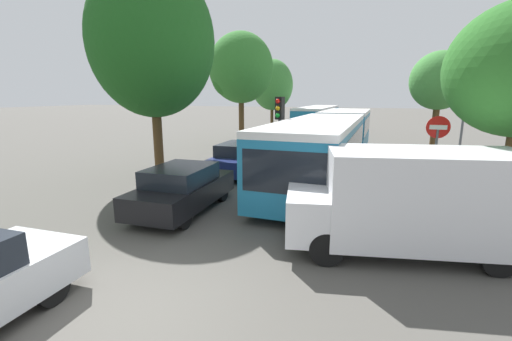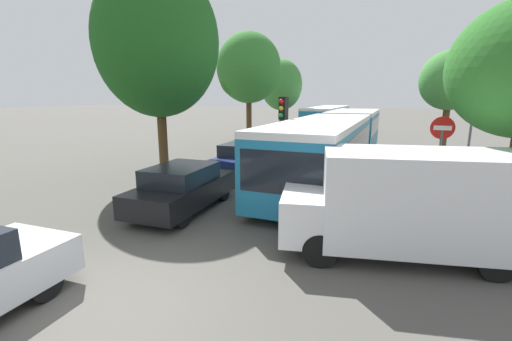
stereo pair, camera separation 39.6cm
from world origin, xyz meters
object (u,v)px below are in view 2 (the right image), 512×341
at_px(tree_left_distant, 282,86).
at_px(tree_right_mid, 450,81).
at_px(city_bus_rear, 327,118).
at_px(articulated_bus, 338,138).
at_px(traffic_light, 283,120).
at_px(queued_car_navy, 244,158).
at_px(tree_left_mid, 157,42).
at_px(no_entry_sign, 440,147).
at_px(tree_left_far, 247,70).
at_px(white_van, 409,201).
at_px(queued_car_black, 183,188).
at_px(queued_car_tan, 288,141).
at_px(direction_sign_post, 472,118).

distance_m(tree_left_distant, tree_right_mid, 14.01).
height_order(city_bus_rear, tree_left_distant, tree_left_distant).
relative_size(articulated_bus, traffic_light, 5.07).
bearing_deg(queued_car_navy, tree_left_mid, 117.73).
bearing_deg(tree_right_mid, no_entry_sign, -97.41).
height_order(no_entry_sign, tree_left_far, tree_left_far).
bearing_deg(tree_left_mid, white_van, -24.15).
height_order(tree_left_mid, tree_right_mid, tree_left_mid).
bearing_deg(white_van, tree_left_distant, -77.80).
bearing_deg(articulated_bus, white_van, 18.72).
bearing_deg(articulated_bus, queued_car_navy, -52.46).
distance_m(queued_car_black, no_entry_sign, 8.11).
xyz_separation_m(queued_car_black, white_van, (6.24, -0.76, 0.53)).
bearing_deg(tree_left_distant, white_van, -65.80).
xyz_separation_m(queued_car_tan, traffic_light, (1.76, -6.69, 1.77)).
bearing_deg(white_van, articulated_bus, -84.19).
distance_m(queued_car_tan, tree_left_far, 5.75).
distance_m(articulated_bus, direction_sign_post, 5.49).
bearing_deg(white_van, queued_car_tan, -74.63).
distance_m(queued_car_black, queued_car_tan, 11.48).
height_order(queued_car_navy, no_entry_sign, no_entry_sign).
relative_size(queued_car_black, traffic_light, 1.20).
distance_m(direction_sign_post, tree_left_distant, 17.78).
bearing_deg(tree_left_distant, tree_left_far, -89.84).
xyz_separation_m(traffic_light, tree_right_mid, (6.88, 8.87, 1.75)).
bearing_deg(queued_car_navy, traffic_light, -104.32).
bearing_deg(queued_car_black, direction_sign_post, -49.24).
bearing_deg(traffic_light, tree_left_far, -129.20).
bearing_deg(tree_left_distant, queued_car_black, -80.52).
distance_m(no_entry_sign, tree_left_mid, 11.11).
distance_m(articulated_bus, tree_left_far, 9.34).
distance_m(queued_car_navy, tree_left_distant, 16.36).
bearing_deg(articulated_bus, tree_right_mid, 139.13).
height_order(city_bus_rear, traffic_light, traffic_light).
xyz_separation_m(queued_car_tan, white_van, (6.34, -12.25, 0.51)).
xyz_separation_m(articulated_bus, tree_right_mid, (5.10, 5.71, 2.77)).
relative_size(white_van, tree_right_mid, 0.90).
bearing_deg(articulated_bus, direction_sign_post, 92.74).
distance_m(queued_car_navy, no_entry_sign, 7.75).
distance_m(traffic_light, no_entry_sign, 5.74).
relative_size(queued_car_tan, tree_right_mid, 0.71).
xyz_separation_m(white_van, direction_sign_post, (2.58, 8.89, 1.31)).
xyz_separation_m(articulated_bus, tree_left_distant, (-6.92, 12.90, 2.77)).
bearing_deg(tree_left_distant, city_bus_rear, 43.94).
xyz_separation_m(queued_car_black, queued_car_navy, (-0.25, 5.22, 0.00)).
xyz_separation_m(city_bus_rear, queued_car_navy, (-0.21, -18.96, -0.69)).
height_order(tree_left_distant, tree_right_mid, tree_left_distant).
height_order(queued_car_navy, tree_left_mid, tree_left_mid).
bearing_deg(no_entry_sign, traffic_light, -103.06).
xyz_separation_m(no_entry_sign, tree_left_mid, (-10.49, -0.01, 3.67)).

